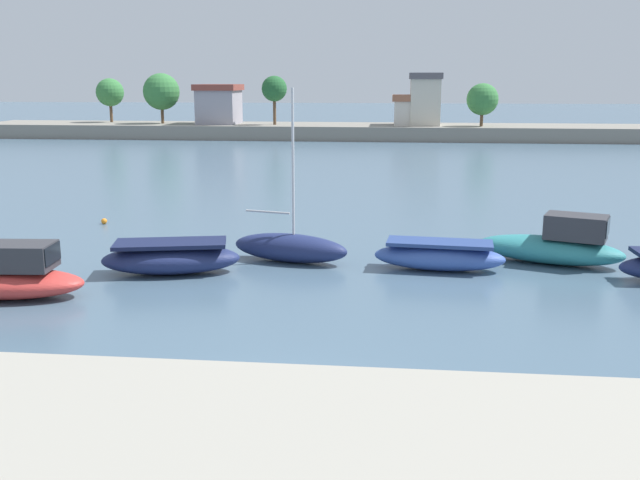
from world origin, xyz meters
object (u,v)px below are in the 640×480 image
moored_boat_2 (171,258)px  moored_boat_5 (555,245)px  moored_boat_1 (6,278)px  moored_boat_3 (290,247)px  mooring_buoy_0 (104,221)px  moored_boat_4 (439,256)px

moored_boat_2 → moored_boat_5: size_ratio=0.90×
moored_boat_1 → moored_boat_2: moored_boat_1 is taller
moored_boat_3 → mooring_buoy_0: (-9.95, 6.24, -0.43)m
moored_boat_2 → mooring_buoy_0: size_ratio=18.60×
moored_boat_1 → moored_boat_2: 5.48m
moored_boat_5 → mooring_buoy_0: (-19.89, 5.42, -0.56)m
moored_boat_4 → mooring_buoy_0: bearing=161.4°
moored_boat_1 → moored_boat_4: bearing=14.7°
moored_boat_3 → moored_boat_4: size_ratio=1.34×
moored_boat_4 → moored_boat_5: moored_boat_5 is taller
moored_boat_4 → moored_boat_3: bearing=179.0°
mooring_buoy_0 → moored_boat_5: bearing=-15.2°
moored_boat_5 → mooring_buoy_0: bearing=-174.7°
moored_boat_2 → moored_boat_3: size_ratio=0.79×
moored_boat_2 → moored_boat_3: bearing=15.8°
moored_boat_2 → moored_boat_5: bearing=-0.3°
moored_boat_3 → mooring_buoy_0: bearing=162.3°
moored_boat_2 → moored_boat_3: 4.51m
moored_boat_1 → moored_boat_4: size_ratio=1.11×
moored_boat_5 → moored_boat_2: bearing=-147.6°
moored_boat_2 → mooring_buoy_0: moored_boat_2 is taller
moored_boat_3 → moored_boat_5: moored_boat_3 is taller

